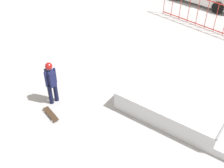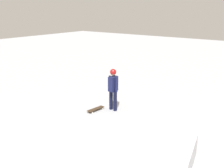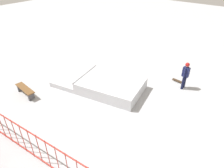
{
  "view_description": "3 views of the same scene",
  "coord_description": "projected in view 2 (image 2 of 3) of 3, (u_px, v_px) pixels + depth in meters",
  "views": [
    {
      "loc": [
        4.38,
        -7.19,
        7.77
      ],
      "look_at": [
        -1.48,
        -1.52,
        0.9
      ],
      "focal_mm": 49.85,
      "sensor_mm": 36.0,
      "label": 1
    },
    {
      "loc": [
        4.74,
        2.76,
        4.0
      ],
      "look_at": [
        -3.26,
        -3.22,
        1.0
      ],
      "focal_mm": 40.45,
      "sensor_mm": 36.0,
      "label": 2
    },
    {
      "loc": [
        -6.06,
        7.96,
        6.89
      ],
      "look_at": [
        0.11,
        0.09,
        0.6
      ],
      "focal_mm": 32.74,
      "sensor_mm": 36.0,
      "label": 3
    }
  ],
  "objects": [
    {
      "name": "skater",
      "position": [
        113.0,
        86.0,
        10.08
      ],
      "size": [
        0.4,
        0.44,
        1.73
      ],
      "rotation": [
        0.0,
        0.0,
        6.21
      ],
      "color": "black",
      "rests_on": "ground"
    },
    {
      "name": "skateboard",
      "position": [
        96.0,
        109.0,
        10.26
      ],
      "size": [
        0.82,
        0.33,
        0.09
      ],
      "rotation": [
        0.0,
        0.0,
        6.16
      ],
      "color": "#3F2D1E",
      "rests_on": "ground"
    }
  ]
}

